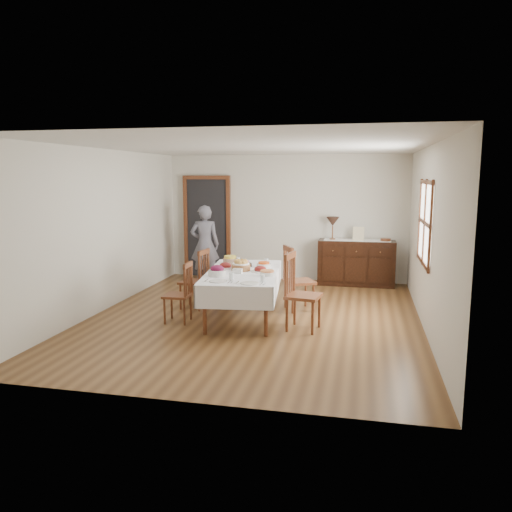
% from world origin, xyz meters
% --- Properties ---
extents(ground, '(6.00, 6.00, 0.00)m').
position_xyz_m(ground, '(0.00, 0.00, 0.00)').
color(ground, brown).
extents(room_shell, '(5.02, 6.02, 2.65)m').
position_xyz_m(room_shell, '(-0.15, 0.42, 1.64)').
color(room_shell, silver).
rests_on(room_shell, ground).
extents(dining_table, '(1.32, 2.22, 0.73)m').
position_xyz_m(dining_table, '(-0.18, -0.02, 0.64)').
color(dining_table, white).
rests_on(dining_table, ground).
extents(chair_left_near, '(0.39, 0.39, 0.91)m').
position_xyz_m(chair_left_near, '(-1.03, -0.47, 0.46)').
color(chair_left_near, '#5C2E19').
rests_on(chair_left_near, ground).
extents(chair_left_far, '(0.46, 0.46, 0.99)m').
position_xyz_m(chair_left_far, '(-1.05, 0.33, 0.50)').
color(chair_left_far, '#5C2E19').
rests_on(chair_left_far, ground).
extents(chair_right_near, '(0.53, 0.53, 1.10)m').
position_xyz_m(chair_right_near, '(0.75, -0.45, 0.56)').
color(chair_right_near, '#5C2E19').
rests_on(chair_right_near, ground).
extents(chair_right_far, '(0.59, 0.59, 1.06)m').
position_xyz_m(chair_right_far, '(0.57, 0.57, 0.53)').
color(chair_right_far, '#5C2E19').
rests_on(chair_right_far, ground).
extents(sideboard, '(1.50, 0.55, 0.90)m').
position_xyz_m(sideboard, '(1.48, 2.72, 0.45)').
color(sideboard, black).
rests_on(sideboard, ground).
extents(person, '(0.60, 0.45, 1.70)m').
position_xyz_m(person, '(-1.52, 2.22, 0.85)').
color(person, '#5A5865').
rests_on(person, ground).
extents(bread_basket, '(0.29, 0.29, 0.17)m').
position_xyz_m(bread_basket, '(-0.22, 0.03, 0.80)').
color(bread_basket, brown).
rests_on(bread_basket, dining_table).
extents(egg_basket, '(0.29, 0.29, 0.10)m').
position_xyz_m(egg_basket, '(-0.27, 0.37, 0.76)').
color(egg_basket, black).
rests_on(egg_basket, dining_table).
extents(ham_platter_a, '(0.32, 0.32, 0.11)m').
position_xyz_m(ham_platter_a, '(-0.51, 0.17, 0.76)').
color(ham_platter_a, silver).
rests_on(ham_platter_a, dining_table).
extents(ham_platter_b, '(0.30, 0.30, 0.11)m').
position_xyz_m(ham_platter_b, '(0.09, -0.01, 0.76)').
color(ham_platter_b, silver).
rests_on(ham_platter_b, dining_table).
extents(beet_bowl, '(0.26, 0.26, 0.16)m').
position_xyz_m(beet_bowl, '(-0.46, -0.45, 0.80)').
color(beet_bowl, silver).
rests_on(beet_bowl, dining_table).
extents(carrot_bowl, '(0.23, 0.23, 0.08)m').
position_xyz_m(carrot_bowl, '(0.07, 0.40, 0.76)').
color(carrot_bowl, silver).
rests_on(carrot_bowl, dining_table).
extents(pineapple_bowl, '(0.24, 0.24, 0.13)m').
position_xyz_m(pineapple_bowl, '(-0.55, 0.60, 0.79)').
color(pineapple_bowl, tan).
rests_on(pineapple_bowl, dining_table).
extents(casserole_dish, '(0.21, 0.21, 0.08)m').
position_xyz_m(casserole_dish, '(0.25, -0.27, 0.77)').
color(casserole_dish, silver).
rests_on(casserole_dish, dining_table).
extents(butter_dish, '(0.15, 0.11, 0.07)m').
position_xyz_m(butter_dish, '(-0.22, -0.19, 0.76)').
color(butter_dish, silver).
rests_on(butter_dish, dining_table).
extents(setting_left, '(0.43, 0.31, 0.10)m').
position_xyz_m(setting_left, '(-0.29, -0.77, 0.75)').
color(setting_left, silver).
rests_on(setting_left, dining_table).
extents(setting_right, '(0.43, 0.31, 0.10)m').
position_xyz_m(setting_right, '(0.17, -0.81, 0.75)').
color(setting_right, silver).
rests_on(setting_right, dining_table).
extents(glass_far_a, '(0.06, 0.06, 0.11)m').
position_xyz_m(glass_far_a, '(-0.41, 0.58, 0.78)').
color(glass_far_a, white).
rests_on(glass_far_a, dining_table).
extents(glass_far_b, '(0.07, 0.07, 0.09)m').
position_xyz_m(glass_far_b, '(0.05, 0.67, 0.77)').
color(glass_far_b, white).
rests_on(glass_far_b, dining_table).
extents(runner, '(1.30, 0.35, 0.01)m').
position_xyz_m(runner, '(1.49, 2.75, 0.91)').
color(runner, white).
rests_on(runner, sideboard).
extents(table_lamp, '(0.26, 0.26, 0.46)m').
position_xyz_m(table_lamp, '(1.00, 2.70, 1.26)').
color(table_lamp, brown).
rests_on(table_lamp, sideboard).
extents(picture_frame, '(0.22, 0.08, 0.28)m').
position_xyz_m(picture_frame, '(1.51, 2.63, 1.04)').
color(picture_frame, beige).
rests_on(picture_frame, sideboard).
extents(deco_bowl, '(0.20, 0.20, 0.06)m').
position_xyz_m(deco_bowl, '(2.03, 2.69, 0.93)').
color(deco_bowl, '#5C2E19').
rests_on(deco_bowl, sideboard).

